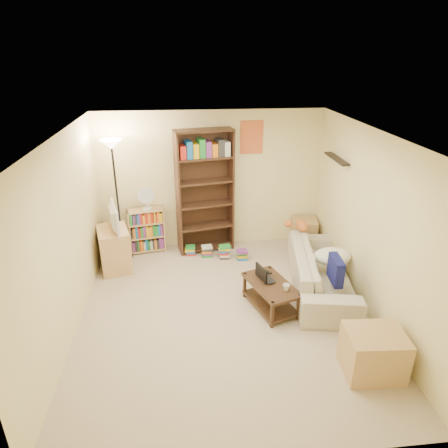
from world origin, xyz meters
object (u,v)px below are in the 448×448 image
at_px(tabby_cat, 299,225).
at_px(floor_lamp, 114,166).
at_px(television, 111,218).
at_px(desk_fan, 146,198).
at_px(side_table, 304,232).
at_px(short_bookshelf, 147,230).
at_px(laptop, 269,277).
at_px(mug, 286,287).
at_px(tall_bookshelf, 205,189).
at_px(end_cabinet, 373,353).
at_px(coffee_table, 271,292).
at_px(sofa, 321,271).
at_px(tv_stand, 114,249).

bearing_deg(tabby_cat, floor_lamp, 171.00).
bearing_deg(television, desk_fan, -59.21).
bearing_deg(side_table, short_bookshelf, 178.43).
bearing_deg(laptop, desk_fan, 25.24).
bearing_deg(laptop, short_bookshelf, 25.28).
relative_size(mug, side_table, 0.20).
relative_size(laptop, short_bookshelf, 0.48).
distance_m(tabby_cat, tall_bookshelf, 1.75).
distance_m(laptop, mug, 0.38).
distance_m(desk_fan, side_table, 2.99).
bearing_deg(end_cabinet, floor_lamp, 135.68).
bearing_deg(tall_bookshelf, television, -172.26).
relative_size(laptop, television, 0.53).
bearing_deg(side_table, desk_fan, 179.26).
bearing_deg(coffee_table, tall_bookshelf, 93.89).
relative_size(sofa, tabby_cat, 4.53).
bearing_deg(laptop, tall_bookshelf, 3.72).
bearing_deg(mug, tv_stand, 147.92).
relative_size(mug, tall_bookshelf, 0.05).
xyz_separation_m(desk_fan, side_table, (2.88, -0.04, -0.79)).
bearing_deg(sofa, coffee_table, 125.51).
bearing_deg(tv_stand, desk_fan, 30.79).
bearing_deg(floor_lamp, tabby_cat, -9.00).
distance_m(tabby_cat, mug, 1.60).
bearing_deg(short_bookshelf, coffee_table, -57.30).
bearing_deg(desk_fan, short_bookshelf, 136.95).
xyz_separation_m(tabby_cat, mug, (-0.58, -1.47, -0.26)).
relative_size(short_bookshelf, side_table, 1.57).
xyz_separation_m(mug, floor_lamp, (-2.46, 1.95, 1.24)).
relative_size(television, short_bookshelf, 0.91).
height_order(television, desk_fan, desk_fan).
xyz_separation_m(mug, tall_bookshelf, (-0.97, 2.14, 0.72)).
bearing_deg(television, tabby_cat, -106.66).
distance_m(tall_bookshelf, short_bookshelf, 1.32).
relative_size(mug, desk_fan, 0.24).
xyz_separation_m(mug, tv_stand, (-2.54, 1.59, -0.09)).
relative_size(coffee_table, floor_lamp, 0.48).
bearing_deg(sofa, desk_fan, 70.38).
height_order(tabby_cat, floor_lamp, floor_lamp).
bearing_deg(short_bookshelf, television, -140.74).
distance_m(laptop, television, 2.73).
bearing_deg(sofa, side_table, 3.29).
bearing_deg(side_table, end_cabinet, -92.67).
bearing_deg(end_cabinet, television, 139.86).
xyz_separation_m(sofa, laptop, (-0.88, -0.27, 0.10)).
distance_m(mug, television, 3.03).
distance_m(coffee_table, end_cabinet, 1.62).
distance_m(coffee_table, mug, 0.31).
bearing_deg(coffee_table, tabby_cat, 41.37).
xyz_separation_m(television, desk_fan, (0.54, 0.55, 0.13)).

